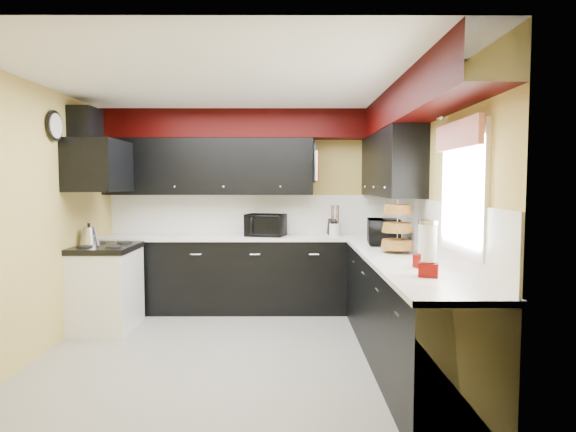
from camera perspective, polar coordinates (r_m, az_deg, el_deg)
The scene contains 35 objects.
ground at distance 4.76m, azimuth -6.13°, elevation -15.71°, with size 3.60×3.60×0.00m, color gray.
wall_back at distance 6.28m, azimuth -4.51°, elevation 0.77°, with size 3.60×0.06×2.50m, color #E0C666.
wall_right at distance 4.66m, azimuth 16.35°, elevation -0.50°, with size 0.06×3.60×2.50m, color #E0C666.
wall_left at distance 5.01m, azimuth -27.16°, elevation -0.47°, with size 0.06×3.60×2.50m, color #E0C666.
ceiling at distance 4.57m, azimuth -6.37°, elevation 15.31°, with size 3.60×3.60×0.06m, color white.
cab_back at distance 6.08m, azimuth -4.68°, elevation -6.93°, with size 3.60×0.60×0.90m, color black.
cab_right at distance 4.43m, azimuth 13.47°, elevation -11.19°, with size 0.60×3.00×0.90m, color black.
counter_back at distance 6.01m, azimuth -4.70°, elevation -2.53°, with size 3.62×0.64×0.04m, color white.
counter_right at distance 4.33m, azimuth 13.57°, elevation -5.18°, with size 0.64×3.02×0.04m, color white.
splash_back at distance 6.28m, azimuth -4.51°, elevation 0.22°, with size 3.60×0.02×0.50m, color white.
splash_right at distance 4.66m, azimuth 16.21°, elevation -1.24°, with size 0.02×3.60×0.50m, color white.
upper_back at distance 6.16m, azimuth -9.32°, elevation 5.78°, with size 2.60×0.35×0.70m, color black.
upper_right at distance 5.48m, azimuth 12.01°, elevation 5.98°, with size 0.35×1.80×0.70m, color black.
soffit_back at distance 6.14m, azimuth -4.69°, elevation 10.75°, with size 3.60×0.36×0.35m, color black.
soffit_right at distance 4.48m, azimuth 15.03°, elevation 13.14°, with size 0.36×3.24×0.35m, color black.
stove at distance 5.69m, azimuth -20.70°, elevation -8.16°, with size 0.60×0.75×0.86m, color white.
cooktop at distance 5.61m, azimuth -20.82°, elevation -3.56°, with size 0.62×0.77×0.06m, color black.
hood at distance 5.59m, azimuth -21.53°, elevation 5.54°, with size 0.50×0.78×0.55m, color black.
hood_duct at distance 5.66m, azimuth -22.88°, elevation 9.74°, with size 0.24×0.40×0.40m, color black.
window at distance 3.79m, azimuth 20.08°, elevation 2.96°, with size 0.03×0.86×0.96m, color white, non-canonical shape.
valance at distance 3.78m, azimuth 19.44°, elevation 9.04°, with size 0.04×0.88×0.20m, color red.
pan_top at distance 6.03m, azimuth 3.14°, elevation 7.78°, with size 0.03×0.22×0.40m, color black, non-canonical shape.
pan_mid at distance 5.89m, azimuth 3.21°, elevation 5.43°, with size 0.03×0.28×0.46m, color black, non-canonical shape.
pan_low at distance 6.14m, azimuth 3.06°, elevation 5.09°, with size 0.03×0.24×0.42m, color black, non-canonical shape.
cut_board at distance 5.77m, azimuth 3.38°, elevation 5.95°, with size 0.03×0.26×0.35m, color white.
baskets at distance 4.64m, azimuth 12.84°, elevation -1.32°, with size 0.27×0.27×0.50m, color brown, non-canonical shape.
clock at distance 5.24m, azimuth -25.92°, elevation 9.60°, with size 0.03×0.30×0.30m, color black, non-canonical shape.
deco_plate at distance 4.35m, azimuth 17.56°, elevation 12.37°, with size 0.03×0.24×0.24m, color white, non-canonical shape.
toaster_oven at distance 5.96m, azimuth -2.69°, elevation -1.08°, with size 0.47×0.39×0.27m, color black.
microwave at distance 5.26m, azimuth 11.30°, elevation -1.84°, with size 0.49×0.33×0.27m, color black.
utensil_crock at distance 6.02m, azimuth 5.59°, elevation -1.61°, with size 0.14×0.14×0.15m, color silver.
knife_block at distance 6.05m, azimuth 5.29°, elevation -1.37°, with size 0.09×0.12×0.20m, color black.
kettle at distance 5.67m, azimuth -22.51°, elevation -2.22°, with size 0.22×0.22×0.20m, color #A6A6AA, non-canonical shape.
dispenser_a at distance 3.87m, azimuth 15.84°, elevation -3.52°, with size 0.12×0.12×0.33m, color #730007, non-canonical shape.
dispenser_b at distance 3.53m, azimuth 16.36°, elevation -4.00°, with size 0.13×0.13×0.36m, color #560500, non-canonical shape.
Camera 1 is at (0.48, -4.45, 1.60)m, focal length 30.00 mm.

